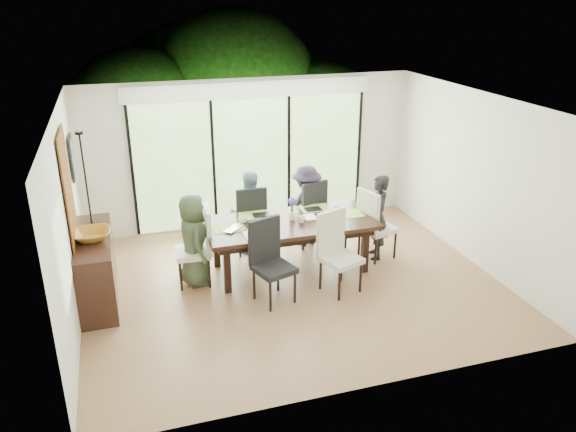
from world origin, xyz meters
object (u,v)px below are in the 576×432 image
object	(u,v)px
cup_a	(243,220)
sideboard	(97,268)
cup_c	(336,210)
table_top	(290,223)
person_far_left	(249,212)
cup_b	(301,219)
chair_far_right	(306,211)
person_right_end	(378,217)
bowl	(91,235)
vase	(292,216)
chair_far_left	(249,218)
chair_left_end	(193,246)
chair_right_end	(378,223)
chair_near_left	(274,263)
person_far_right	(306,206)
laptop	(237,229)
chair_near_right	(341,254)
person_left_end	(193,240)

from	to	relation	value
cup_a	sideboard	bearing A→B (deg)	-174.57
cup_c	table_top	bearing A→B (deg)	-172.87
person_far_left	cup_b	bearing A→B (deg)	113.00
table_top	cup_c	world-z (taller)	cup_c
chair_far_right	person_right_end	world-z (taller)	person_right_end
bowl	vase	bearing A→B (deg)	4.04
chair_far_left	cup_c	world-z (taller)	chair_far_left
chair_left_end	bowl	world-z (taller)	chair_left_end
chair_right_end	cup_c	world-z (taller)	chair_right_end
chair_near_left	person_far_right	xyz separation A→B (m)	(1.05, 1.70, 0.10)
chair_near_left	person_right_end	xyz separation A→B (m)	(1.98, 0.87, 0.10)
sideboard	cup_c	bearing A→B (deg)	2.43
table_top	bowl	xyz separation A→B (m)	(-2.86, -0.16, 0.24)
person_far_right	bowl	world-z (taller)	person_far_right
chair_far_right	sideboard	xyz separation A→B (m)	(-3.41, -0.91, -0.11)
chair_left_end	cup_a	world-z (taller)	chair_left_end
laptop	bowl	distance (m)	2.02
cup_c	laptop	bearing A→B (deg)	-173.09
chair_right_end	chair_near_right	size ratio (longest dim) A/B	1.00
chair_left_end	chair_right_end	size ratio (longest dim) A/B	1.00
chair_right_end	cup_b	distance (m)	1.38
person_right_end	chair_far_left	bearing A→B (deg)	-100.46
chair_far_right	chair_near_right	world-z (taller)	same
chair_right_end	cup_c	distance (m)	0.76
person_far_left	cup_b	world-z (taller)	person_far_left
person_left_end	chair_right_end	bearing A→B (deg)	-93.68
chair_far_left	cup_c	xyz separation A→B (m)	(1.25, -0.75, 0.27)
person_far_right	sideboard	size ratio (longest dim) A/B	0.82
table_top	bowl	world-z (taller)	bowl
chair_far_left	chair_near_right	bearing A→B (deg)	119.00
chair_far_left	cup_c	size ratio (longest dim) A/B	8.87
vase	cup_c	xyz separation A→B (m)	(0.75, 0.05, -0.01)
person_right_end	sideboard	world-z (taller)	person_right_end
table_top	person_right_end	bearing A→B (deg)	0.00
vase	cup_b	world-z (taller)	vase
table_top	chair_near_left	xyz separation A→B (m)	(-0.50, -0.87, -0.18)
person_left_end	laptop	distance (m)	0.65
cup_c	bowl	size ratio (longest dim) A/B	0.26
table_top	laptop	distance (m)	0.86
chair_far_right	person_far_right	size ratio (longest dim) A/B	0.85
chair_near_right	cup_b	world-z (taller)	chair_near_right
person_far_right	vase	xyz separation A→B (m)	(-0.50, -0.78, 0.18)
person_right_end	cup_c	world-z (taller)	person_right_end
cup_a	chair_far_right	bearing A→B (deg)	29.25
cup_b	cup_c	bearing A→B (deg)	17.10
chair_left_end	chair_far_left	world-z (taller)	same
chair_near_left	person_far_left	size ratio (longest dim) A/B	0.85
person_far_left	sideboard	bearing A→B (deg)	10.34
chair_far_right	laptop	distance (m)	1.71
chair_far_right	chair_near_right	size ratio (longest dim) A/B	1.00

